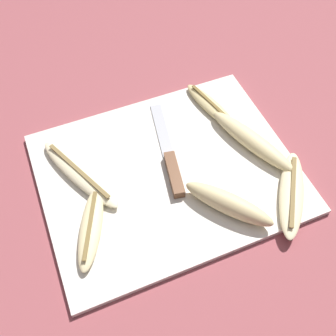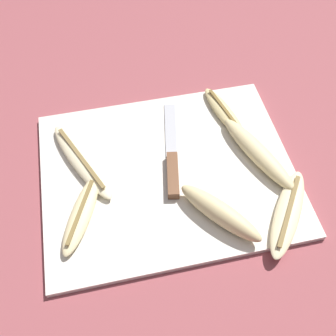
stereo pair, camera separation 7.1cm
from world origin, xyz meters
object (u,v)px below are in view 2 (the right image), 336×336
at_px(banana_pale_long, 82,161).
at_px(banana_ripe_center, 258,153).
at_px(knife, 172,165).
at_px(banana_mellow_near, 220,213).
at_px(banana_soft_right, 81,214).
at_px(banana_spotted_left, 224,113).
at_px(banana_cream_curved, 288,213).

xyz_separation_m(banana_pale_long, banana_ripe_center, (0.32, -0.06, 0.01)).
height_order(knife, banana_mellow_near, banana_mellow_near).
bearing_deg(banana_soft_right, knife, 21.64).
bearing_deg(knife, banana_soft_right, -147.94).
distance_m(banana_pale_long, banana_mellow_near, 0.27).
bearing_deg(banana_spotted_left, knife, -142.15).
relative_size(banana_pale_long, banana_cream_curved, 1.17).
height_order(banana_soft_right, banana_ripe_center, banana_ripe_center).
distance_m(banana_pale_long, banana_ripe_center, 0.32).
bearing_deg(banana_pale_long, knife, -14.82).
bearing_deg(banana_spotted_left, banana_mellow_near, -108.88).
relative_size(banana_soft_right, banana_ripe_center, 0.80).
distance_m(banana_soft_right, banana_ripe_center, 0.34).
relative_size(knife, banana_spotted_left, 1.45).
distance_m(banana_soft_right, banana_spotted_left, 0.35).
bearing_deg(knife, banana_spotted_left, 48.27).
xyz_separation_m(banana_spotted_left, banana_cream_curved, (0.04, -0.24, 0.00)).
height_order(banana_pale_long, banana_mellow_near, banana_mellow_near).
distance_m(banana_soft_right, banana_mellow_near, 0.23).
relative_size(knife, banana_cream_curved, 1.30).
distance_m(knife, banana_soft_right, 0.18).
distance_m(banana_spotted_left, banana_cream_curved, 0.24).
distance_m(knife, banana_mellow_near, 0.13).
xyz_separation_m(banana_pale_long, banana_mellow_near, (0.22, -0.16, 0.01)).
relative_size(banana_spotted_left, banana_ripe_center, 0.79).
relative_size(knife, banana_ripe_center, 1.15).
height_order(banana_mellow_near, banana_ripe_center, banana_mellow_near).
bearing_deg(banana_mellow_near, banana_cream_curved, -9.70).
bearing_deg(banana_soft_right, banana_pale_long, 84.42).
relative_size(banana_soft_right, banana_spotted_left, 1.01).
xyz_separation_m(banana_mellow_near, banana_cream_curved, (0.11, -0.02, -0.01)).
relative_size(banana_mellow_near, banana_spotted_left, 0.96).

